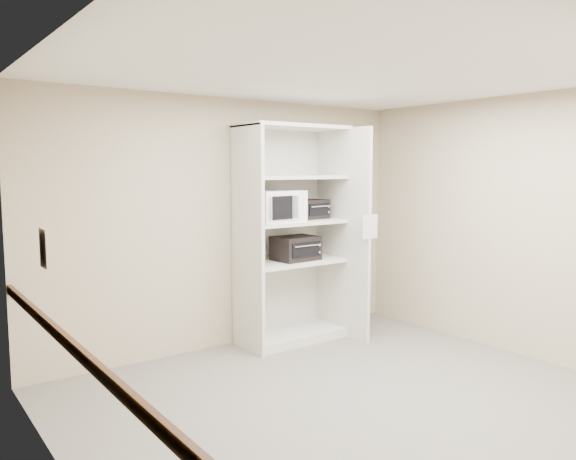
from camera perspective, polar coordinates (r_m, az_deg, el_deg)
floor at (r=4.93m, az=6.68°, el=-17.02°), size 4.50×4.00×0.01m
ceiling at (r=4.59m, az=7.13°, el=15.69°), size 4.50×4.00×0.01m
wall_back at (r=6.17m, az=-5.88°, el=0.70°), size 4.50×0.02×2.70m
wall_left at (r=3.46m, az=-21.54°, el=-4.06°), size 0.02×4.00×2.70m
wall_right at (r=6.31m, az=22.01°, el=0.40°), size 0.02×4.00×2.70m
shelving_unit at (r=6.32m, az=0.74°, el=-1.14°), size 1.24×0.92×2.42m
microwave at (r=6.05m, az=-1.36°, el=2.42°), size 0.60×0.47×0.34m
toaster_oven_upper at (r=6.46m, az=2.26°, el=2.13°), size 0.41×0.33×0.22m
toaster_oven_lower at (r=6.31m, az=0.77°, el=-1.86°), size 0.50×0.39×0.27m
paper_sign at (r=6.18m, az=8.35°, el=0.33°), size 0.20×0.02×0.26m
chair_rail at (r=3.57m, az=-20.90°, el=-11.15°), size 0.04×3.98×0.08m
wall_poster at (r=4.03m, az=-23.59°, el=-1.73°), size 0.01×0.19×0.27m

